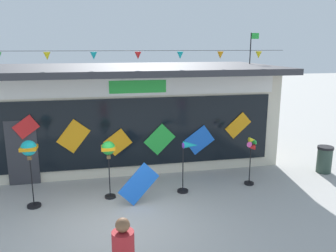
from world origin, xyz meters
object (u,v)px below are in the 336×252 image
Objects in this scene: wind_spinner_far_left at (29,154)px; wind_spinner_center_right at (251,152)px; wind_spinner_center_left at (188,157)px; trash_bin at (324,159)px; display_kite_on_ground at (139,184)px; kite_shop_building at (132,112)px; wind_spinner_left at (108,152)px.

wind_spinner_center_right is (6.22, 0.24, -0.43)m from wind_spinner_far_left.
wind_spinner_center_right is (1.99, 0.11, -0.03)m from wind_spinner_center_left.
trash_bin is at bearing 9.68° from wind_spinner_center_right.
wind_spinner_far_left reaches higher than wind_spinner_center_right.
wind_spinner_far_left reaches higher than trash_bin.
wind_spinner_center_left reaches higher than display_kite_on_ground.
kite_shop_building is at bearing 132.63° from wind_spinner_center_right.
wind_spinner_left is (2.00, 0.16, -0.14)m from wind_spinner_far_left.
wind_spinner_left is 2.25m from wind_spinner_center_left.
wind_spinner_left is 4.23m from wind_spinner_center_right.
kite_shop_building is at bearing 153.88° from trash_bin.
kite_shop_building is 3.73m from wind_spinner_left.
wind_spinner_center_left is at bearing 19.53° from display_kite_on_ground.
wind_spinner_center_left is 4.96m from trash_bin.
display_kite_on_ground is at bearing -169.59° from wind_spinner_center_right.
kite_shop_building reaches higher than wind_spinner_left.
trash_bin is at bearing 4.59° from wind_spinner_far_left.
kite_shop_building is at bearing 86.34° from display_kite_on_ground.
wind_spinner_center_right is at bearing 2.19° from wind_spinner_far_left.
kite_shop_building is at bearing 108.74° from wind_spinner_center_left.
wind_spinner_left reaches higher than wind_spinner_center_right.
kite_shop_building is 9.77× the size of display_kite_on_ground.
wind_spinner_far_left is 1.11× the size of wind_spinner_left.
trash_bin is at bearing 10.08° from display_kite_on_ground.
display_kite_on_ground is at bearing -36.91° from wind_spinner_left.
trash_bin is (9.11, 0.73, -1.01)m from wind_spinner_far_left.
trash_bin is at bearing -26.12° from kite_shop_building.
kite_shop_building is 6.75× the size of wind_spinner_center_right.
kite_shop_building reaches higher than display_kite_on_ground.
wind_spinner_center_left is (4.23, 0.13, -0.40)m from wind_spinner_far_left.
wind_spinner_center_right is 1.69× the size of trash_bin.
wind_spinner_far_left is 4.25m from wind_spinner_center_left.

